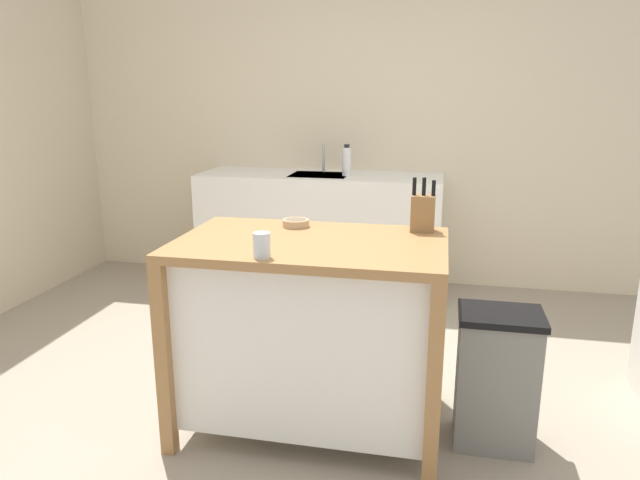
{
  "coord_description": "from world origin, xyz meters",
  "views": [
    {
      "loc": [
        0.59,
        -2.43,
        1.56
      ],
      "look_at": [
        0.03,
        0.18,
        0.86
      ],
      "focal_mm": 32.62,
      "sensor_mm": 36.0,
      "label": 1
    }
  ],
  "objects_px": {
    "bowl_ceramic_wide": "(296,223)",
    "drinking_cup": "(262,245)",
    "knife_block": "(423,212)",
    "trash_bin": "(496,378)",
    "bottle_dish_soap": "(347,161)",
    "kitchen_island": "(311,325)",
    "sink_faucet": "(324,158)"
  },
  "relations": [
    {
      "from": "bowl_ceramic_wide",
      "to": "drinking_cup",
      "type": "height_order",
      "value": "drinking_cup"
    },
    {
      "from": "knife_block",
      "to": "trash_bin",
      "type": "bearing_deg",
      "value": -34.51
    },
    {
      "from": "knife_block",
      "to": "bowl_ceramic_wide",
      "type": "xyz_separation_m",
      "value": [
        -0.6,
        -0.03,
        -0.07
      ]
    },
    {
      "from": "bowl_ceramic_wide",
      "to": "bottle_dish_soap",
      "type": "xyz_separation_m",
      "value": [
        -0.03,
        1.69,
        0.1
      ]
    },
    {
      "from": "bottle_dish_soap",
      "to": "kitchen_island",
      "type": "bearing_deg",
      "value": -85.32
    },
    {
      "from": "trash_bin",
      "to": "sink_faucet",
      "type": "bearing_deg",
      "value": 120.15
    },
    {
      "from": "knife_block",
      "to": "trash_bin",
      "type": "distance_m",
      "value": 0.81
    },
    {
      "from": "kitchen_island",
      "to": "knife_block",
      "type": "xyz_separation_m",
      "value": [
        0.47,
        0.27,
        0.49
      ]
    },
    {
      "from": "bowl_ceramic_wide",
      "to": "kitchen_island",
      "type": "bearing_deg",
      "value": -61.92
    },
    {
      "from": "sink_faucet",
      "to": "kitchen_island",
      "type": "bearing_deg",
      "value": -79.97
    },
    {
      "from": "kitchen_island",
      "to": "knife_block",
      "type": "distance_m",
      "value": 0.74
    },
    {
      "from": "drinking_cup",
      "to": "sink_faucet",
      "type": "relative_size",
      "value": 0.46
    },
    {
      "from": "knife_block",
      "to": "sink_faucet",
      "type": "distance_m",
      "value": 2.02
    },
    {
      "from": "kitchen_island",
      "to": "bottle_dish_soap",
      "type": "height_order",
      "value": "bottle_dish_soap"
    },
    {
      "from": "knife_block",
      "to": "bottle_dish_soap",
      "type": "bearing_deg",
      "value": 110.93
    },
    {
      "from": "bowl_ceramic_wide",
      "to": "bottle_dish_soap",
      "type": "distance_m",
      "value": 1.69
    },
    {
      "from": "bowl_ceramic_wide",
      "to": "knife_block",
      "type": "bearing_deg",
      "value": 3.29
    },
    {
      "from": "kitchen_island",
      "to": "bowl_ceramic_wide",
      "type": "xyz_separation_m",
      "value": [
        -0.13,
        0.24,
        0.42
      ]
    },
    {
      "from": "knife_block",
      "to": "bottle_dish_soap",
      "type": "height_order",
      "value": "knife_block"
    },
    {
      "from": "sink_faucet",
      "to": "bottle_dish_soap",
      "type": "bearing_deg",
      "value": -39.43
    },
    {
      "from": "knife_block",
      "to": "kitchen_island",
      "type": "bearing_deg",
      "value": -149.94
    },
    {
      "from": "bowl_ceramic_wide",
      "to": "trash_bin",
      "type": "height_order",
      "value": "bowl_ceramic_wide"
    },
    {
      "from": "bowl_ceramic_wide",
      "to": "sink_faucet",
      "type": "distance_m",
      "value": 1.88
    },
    {
      "from": "drinking_cup",
      "to": "trash_bin",
      "type": "relative_size",
      "value": 0.16
    },
    {
      "from": "knife_block",
      "to": "sink_faucet",
      "type": "bearing_deg",
      "value": 114.83
    },
    {
      "from": "knife_block",
      "to": "bowl_ceramic_wide",
      "type": "relative_size",
      "value": 1.97
    },
    {
      "from": "kitchen_island",
      "to": "bowl_ceramic_wide",
      "type": "bearing_deg",
      "value": 118.08
    },
    {
      "from": "knife_block",
      "to": "trash_bin",
      "type": "height_order",
      "value": "knife_block"
    },
    {
      "from": "kitchen_island",
      "to": "trash_bin",
      "type": "bearing_deg",
      "value": 1.85
    },
    {
      "from": "sink_faucet",
      "to": "bottle_dish_soap",
      "type": "height_order",
      "value": "bottle_dish_soap"
    },
    {
      "from": "kitchen_island",
      "to": "drinking_cup",
      "type": "relative_size",
      "value": 11.66
    },
    {
      "from": "drinking_cup",
      "to": "bottle_dish_soap",
      "type": "distance_m",
      "value": 2.24
    }
  ]
}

